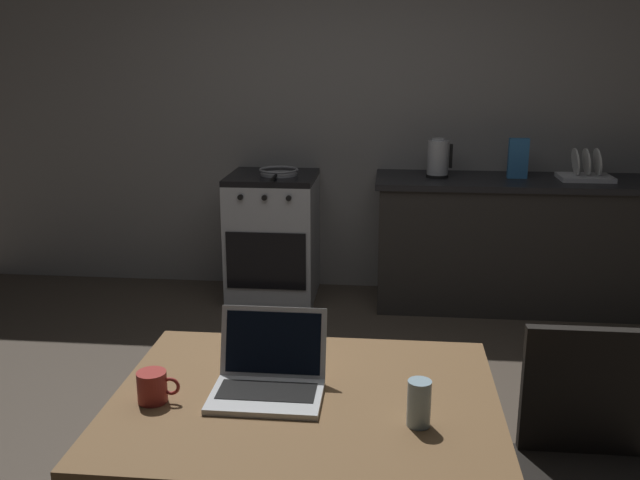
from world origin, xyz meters
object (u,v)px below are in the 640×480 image
(laptop, at_px, (269,378))
(frying_pan, at_px, (279,172))
(electric_kettle, at_px, (438,159))
(cereal_box, at_px, (518,158))
(chair, at_px, (587,457))
(drinking_glass, at_px, (419,403))
(dish_rack, at_px, (585,173))
(coffee_mug, at_px, (153,387))
(stove_oven, at_px, (273,237))
(dining_table, at_px, (305,421))

(laptop, xyz_separation_m, frying_pan, (-0.42, 2.88, 0.11))
(electric_kettle, relative_size, cereal_box, 0.99)
(chair, distance_m, drinking_glass, 0.67)
(dish_rack, bearing_deg, chair, -103.45)
(coffee_mug, xyz_separation_m, dish_rack, (1.94, 3.00, 0.14))
(stove_oven, relative_size, chair, 0.99)
(laptop, distance_m, drinking_glass, 0.45)
(chair, bearing_deg, cereal_box, 107.37)
(dining_table, xyz_separation_m, laptop, (-0.11, 0.02, 0.12))
(stove_oven, height_order, coffee_mug, stove_oven)
(dining_table, height_order, dish_rack, dish_rack)
(chair, height_order, drinking_glass, chair)
(frying_pan, bearing_deg, dish_rack, 0.77)
(electric_kettle, bearing_deg, dining_table, -100.58)
(laptop, height_order, frying_pan, laptop)
(dining_table, bearing_deg, coffee_mug, -170.28)
(dining_table, distance_m, cereal_box, 3.15)
(cereal_box, bearing_deg, electric_kettle, -177.84)
(chair, distance_m, frying_pan, 3.10)
(electric_kettle, bearing_deg, dish_rack, 0.00)
(electric_kettle, distance_m, drinking_glass, 3.07)
(dining_table, bearing_deg, chair, 9.79)
(coffee_mug, distance_m, dish_rack, 3.57)
(stove_oven, distance_m, coffee_mug, 3.02)
(chair, relative_size, electric_kettle, 3.41)
(chair, xyz_separation_m, laptop, (-0.96, -0.13, 0.28))
(frying_pan, distance_m, drinking_glass, 3.15)
(chair, distance_m, electric_kettle, 2.84)
(chair, distance_m, cereal_box, 2.85)
(chair, height_order, laptop, laptop)
(stove_oven, bearing_deg, drinking_glass, -73.49)
(electric_kettle, xyz_separation_m, dish_rack, (0.97, 0.00, -0.08))
(chair, relative_size, coffee_mug, 7.28)
(coffee_mug, bearing_deg, stove_oven, 93.03)
(stove_oven, xyz_separation_m, coffee_mug, (0.16, -3.00, 0.36))
(dining_table, relative_size, cereal_box, 4.17)
(stove_oven, relative_size, laptop, 2.79)
(chair, bearing_deg, electric_kettle, 118.22)
(frying_pan, height_order, drinking_glass, frying_pan)
(dining_table, distance_m, coffee_mug, 0.45)
(dining_table, height_order, electric_kettle, electric_kettle)
(coffee_mug, bearing_deg, dish_rack, 57.08)
(dining_table, xyz_separation_m, dish_rack, (1.51, 2.92, 0.26))
(electric_kettle, height_order, cereal_box, cereal_box)
(frying_pan, bearing_deg, chair, -63.29)
(dining_table, relative_size, coffee_mug, 9.01)
(stove_oven, relative_size, dining_table, 0.80)
(stove_oven, relative_size, drinking_glass, 6.94)
(stove_oven, height_order, frying_pan, frying_pan)
(electric_kettle, height_order, dish_rack, electric_kettle)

